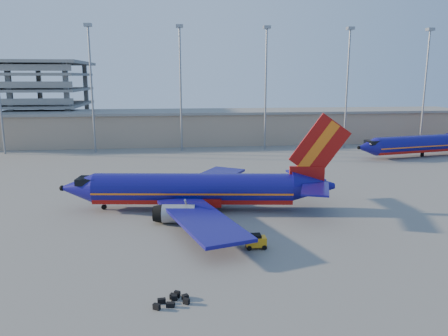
{
  "coord_description": "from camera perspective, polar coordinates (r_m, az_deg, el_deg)",
  "views": [
    {
      "loc": [
        -7.0,
        -56.75,
        17.2
      ],
      "look_at": [
        0.34,
        5.71,
        4.0
      ],
      "focal_mm": 35.0,
      "sensor_mm": 36.0,
      "label": 1
    }
  ],
  "objects": [
    {
      "name": "light_mast_row",
      "position": [
        103.45,
        -0.05,
        12.05
      ],
      "size": [
        101.6,
        1.6,
        28.65
      ],
      "color": "gray",
      "rests_on": "ground"
    },
    {
      "name": "terminal_building",
      "position": [
        116.72,
        1.72,
        5.51
      ],
      "size": [
        122.0,
        16.0,
        8.5
      ],
      "color": "gray",
      "rests_on": "ground"
    },
    {
      "name": "luggage_pile",
      "position": [
        35.59,
        -6.7,
        -16.74
      ],
      "size": [
        2.84,
        2.21,
        0.52
      ],
      "color": "black",
      "rests_on": "ground"
    },
    {
      "name": "aircraft_second",
      "position": [
        105.61,
        24.95,
        2.91
      ],
      "size": [
        35.79,
        15.17,
        12.24
      ],
      "rotation": [
        0.0,
        0.0,
        0.2
      ],
      "color": "navy",
      "rests_on": "ground"
    },
    {
      "name": "baggage_tug",
      "position": [
        45.2,
        4.19,
        -9.49
      ],
      "size": [
        2.07,
        1.26,
        1.48
      ],
      "rotation": [
        0.0,
        0.0,
        -0.01
      ],
      "color": "orange",
      "rests_on": "ground"
    },
    {
      "name": "aircraft_main",
      "position": [
        57.11,
        -3.17,
        -2.85
      ],
      "size": [
        37.55,
        35.92,
        12.74
      ],
      "rotation": [
        0.0,
        0.0,
        -0.13
      ],
      "color": "navy",
      "rests_on": "ground"
    },
    {
      "name": "ground",
      "position": [
        59.71,
        0.31,
        -4.89
      ],
      "size": [
        220.0,
        220.0,
        0.0
      ],
      "primitive_type": "plane",
      "color": "slate",
      "rests_on": "ground"
    }
  ]
}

